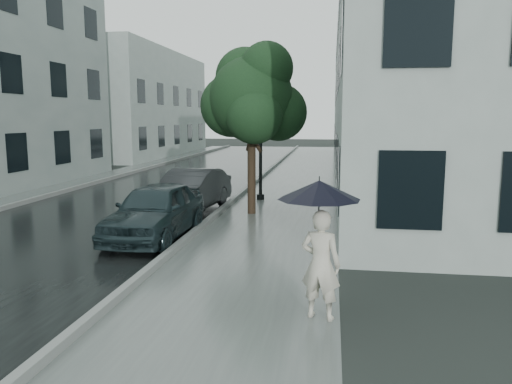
% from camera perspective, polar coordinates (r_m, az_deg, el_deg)
% --- Properties ---
extents(ground, '(120.00, 120.00, 0.00)m').
position_cam_1_polar(ground, '(8.83, -3.86, -11.06)').
color(ground, black).
rests_on(ground, ground).
extents(sidewalk, '(3.50, 60.00, 0.01)m').
position_cam_1_polar(sidewalk, '(20.39, 4.14, 0.20)').
color(sidewalk, slate).
rests_on(sidewalk, ground).
extents(kerb_near, '(0.15, 60.00, 0.15)m').
position_cam_1_polar(kerb_near, '(20.60, -0.92, 0.51)').
color(kerb_near, slate).
rests_on(kerb_near, ground).
extents(asphalt_road, '(6.85, 60.00, 0.00)m').
position_cam_1_polar(asphalt_road, '(21.47, -10.17, 0.50)').
color(asphalt_road, black).
rests_on(asphalt_road, ground).
extents(kerb_far, '(0.15, 60.00, 0.15)m').
position_cam_1_polar(kerb_far, '(22.83, -18.52, 0.85)').
color(kerb_far, slate).
rests_on(kerb_far, ground).
extents(sidewalk_far, '(1.70, 60.00, 0.01)m').
position_cam_1_polar(sidewalk_far, '(23.27, -20.54, 0.71)').
color(sidewalk_far, '#4C5451').
rests_on(sidewalk_far, ground).
extents(building_near, '(7.02, 36.00, 9.00)m').
position_cam_1_polar(building_near, '(27.90, 16.49, 11.38)').
color(building_near, '#929F9A').
rests_on(building_near, ground).
extents(building_far_b, '(7.02, 18.00, 8.00)m').
position_cam_1_polar(building_far_b, '(41.20, -13.79, 9.76)').
color(building_far_b, '#929F9A').
rests_on(building_far_b, ground).
extents(pedestrian, '(0.68, 0.54, 1.64)m').
position_cam_1_polar(pedestrian, '(7.43, 7.40, -8.21)').
color(pedestrian, beige).
rests_on(pedestrian, sidewalk).
extents(umbrella, '(1.36, 1.36, 1.18)m').
position_cam_1_polar(umbrella, '(7.23, 7.23, 0.23)').
color(umbrella, black).
rests_on(umbrella, ground).
extents(street_tree, '(3.32, 3.01, 5.16)m').
position_cam_1_polar(street_tree, '(15.32, -0.46, 10.70)').
color(street_tree, '#332619').
rests_on(street_tree, ground).
extents(lamp_post, '(0.82, 0.47, 5.41)m').
position_cam_1_polar(lamp_post, '(17.90, 0.10, 8.96)').
color(lamp_post, black).
rests_on(lamp_post, ground).
extents(car_near, '(1.72, 4.06, 1.37)m').
position_cam_1_polar(car_near, '(12.50, -11.41, -2.07)').
color(car_near, '#19272A').
rests_on(car_near, ground).
extents(car_far, '(1.89, 4.16, 1.32)m').
position_cam_1_polar(car_far, '(15.91, -7.50, 0.20)').
color(car_far, black).
rests_on(car_far, ground).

